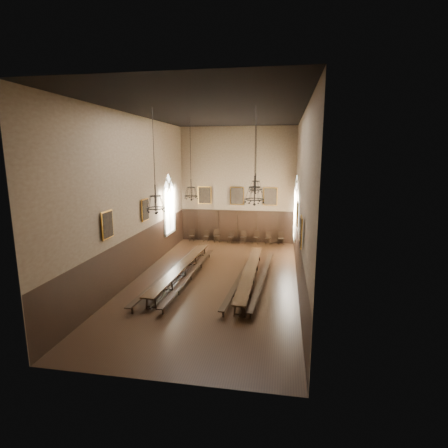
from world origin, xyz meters
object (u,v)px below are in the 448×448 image
(chair_3, at_px, (231,239))
(chandelier_front_left, at_px, (156,202))
(chair_5, at_px, (256,240))
(chair_1, at_px, (206,238))
(table_right, at_px, (250,276))
(chair_7, at_px, (281,241))
(chandelier_back_left, at_px, (191,191))
(bench_right_outer, at_px, (263,278))
(bench_right_inner, at_px, (242,277))
(chair_4, at_px, (243,239))
(chair_0, at_px, (192,238))
(chandelier_back_right, at_px, (256,184))
(chair_2, at_px, (217,238))
(bench_left_outer, at_px, (171,272))
(table_left, at_px, (182,271))
(chandelier_front_right, at_px, (254,193))
(chair_6, at_px, (268,240))
(bench_left_inner, at_px, (191,275))

(chair_3, xyz_separation_m, chandelier_front_left, (-1.87, -11.20, 4.43))
(chair_5, bearing_deg, chair_1, -163.49)
(chair_5, bearing_deg, table_right, -71.51)
(chair_7, xyz_separation_m, chandelier_back_left, (-5.37, -6.58, 4.46))
(bench_right_outer, xyz_separation_m, chandelier_back_left, (-4.49, 2.05, 4.49))
(bench_right_inner, bearing_deg, chair_3, 102.71)
(table_right, height_order, bench_right_inner, table_right)
(table_right, distance_m, chair_7, 8.84)
(chandelier_back_left, bearing_deg, chair_4, 69.59)
(chandelier_back_left, distance_m, chandelier_front_left, 4.73)
(chair_3, height_order, chandelier_front_left, chandelier_front_left)
(chair_0, xyz_separation_m, chair_1, (1.19, -0.01, -0.00))
(chair_1, bearing_deg, bench_right_outer, -56.28)
(chair_0, bearing_deg, chandelier_back_right, -49.33)
(chair_0, distance_m, chandelier_back_right, 9.71)
(chair_2, distance_m, chair_4, 2.12)
(chair_1, bearing_deg, table_right, -60.10)
(bench_left_outer, xyz_separation_m, chair_1, (0.16, 8.53, -0.03))
(chair_3, bearing_deg, table_left, -81.63)
(chair_1, distance_m, chandelier_back_right, 9.08)
(chair_3, bearing_deg, chandelier_back_left, -83.72)
(table_right, height_order, chandelier_back_right, chandelier_back_right)
(bench_left_outer, distance_m, chandelier_front_right, 7.23)
(chair_7, bearing_deg, bench_right_outer, -105.48)
(chair_0, height_order, chair_2, chair_2)
(table_left, height_order, chair_6, chair_6)
(bench_right_outer, height_order, chair_0, chair_0)
(bench_left_outer, bearing_deg, table_right, -1.03)
(table_right, height_order, bench_left_inner, table_right)
(chair_0, bearing_deg, chandelier_front_right, -62.37)
(bench_right_inner, xyz_separation_m, bench_right_outer, (1.16, -0.05, -0.01))
(table_right, bearing_deg, table_left, 177.75)
(chair_5, relative_size, chandelier_front_left, 0.22)
(bench_right_inner, distance_m, chair_0, 9.90)
(bench_right_inner, distance_m, chandelier_front_right, 5.44)
(chair_5, distance_m, chandelier_back_left, 8.60)
(bench_left_outer, distance_m, chair_2, 8.58)
(bench_left_inner, xyz_separation_m, chair_4, (1.91, 8.72, 0.02))
(chair_2, height_order, chandelier_front_right, chandelier_front_right)
(bench_right_inner, xyz_separation_m, chandelier_front_left, (-3.78, -2.71, 4.44))
(chair_6, xyz_separation_m, chandelier_back_left, (-4.38, -6.50, 4.47))
(bench_left_inner, xyz_separation_m, chair_1, (-1.08, 8.71, -0.01))
(chair_3, xyz_separation_m, chandelier_back_left, (-1.41, -6.49, 4.48))
(bench_right_inner, xyz_separation_m, chair_5, (0.11, 8.51, 0.04))
(chair_0, xyz_separation_m, chair_5, (5.19, 0.02, 0.04))
(bench_left_inner, relative_size, bench_right_inner, 1.00)
(chandelier_front_right, bearing_deg, bench_left_inner, 150.57)
(chair_7, xyz_separation_m, chandelier_front_right, (-1.24, -10.85, 4.85))
(chair_2, xyz_separation_m, chair_4, (2.12, 0.01, -0.02))
(chair_1, xyz_separation_m, chandelier_back_left, (0.57, -6.49, 4.49))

